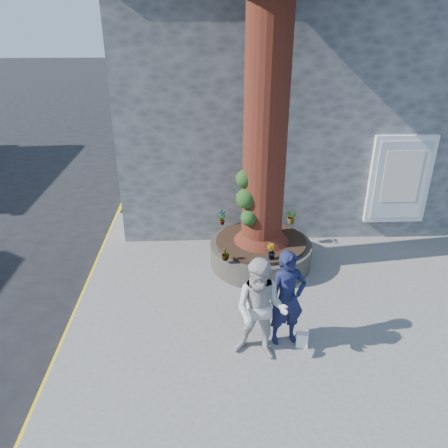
{
  "coord_description": "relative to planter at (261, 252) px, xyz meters",
  "views": [
    {
      "loc": [
        -0.43,
        -6.72,
        5.3
      ],
      "look_at": [
        -0.05,
        1.77,
        1.25
      ],
      "focal_mm": 35.0,
      "sensor_mm": 36.0,
      "label": 1
    }
  ],
  "objects": [
    {
      "name": "plant_b",
      "position": [
        0.1,
        -0.85,
        0.48
      ],
      "size": [
        0.26,
        0.26,
        0.34
      ],
      "primitive_type": "imported",
      "rotation": [
        0.0,
        0.0,
        2.39
      ],
      "color": "gray",
      "rests_on": "planter"
    },
    {
      "name": "woman",
      "position": [
        -0.38,
        -3.03,
        0.62
      ],
      "size": [
        1.06,
        0.94,
        1.83
      ],
      "primitive_type": "imported",
      "rotation": [
        0.0,
        0.0,
        -0.32
      ],
      "color": "beige",
      "rests_on": "pavement"
    },
    {
      "name": "pavement",
      "position": [
        0.7,
        -1.0,
        -0.35
      ],
      "size": [
        9.0,
        8.0,
        0.12
      ],
      "primitive_type": "cube",
      "color": "slate",
      "rests_on": "ground"
    },
    {
      "name": "plant_d",
      "position": [
        0.85,
        0.85,
        0.48
      ],
      "size": [
        0.38,
        0.4,
        0.34
      ],
      "primitive_type": "imported",
      "rotation": [
        0.0,
        0.0,
        5.18
      ],
      "color": "gray",
      "rests_on": "planter"
    },
    {
      "name": "plant_a",
      "position": [
        -0.85,
        0.85,
        0.5
      ],
      "size": [
        0.24,
        0.21,
        0.38
      ],
      "primitive_type": "imported",
      "rotation": [
        0.0,
        0.0,
        0.41
      ],
      "color": "gray",
      "rests_on": "planter"
    },
    {
      "name": "yellow_line",
      "position": [
        -3.85,
        -1.0,
        -0.41
      ],
      "size": [
        0.1,
        30.0,
        0.01
      ],
      "primitive_type": "cube",
      "color": "yellow",
      "rests_on": "ground"
    },
    {
      "name": "man",
      "position": [
        0.11,
        -2.67,
        0.58
      ],
      "size": [
        0.71,
        0.54,
        1.75
      ],
      "primitive_type": "imported",
      "rotation": [
        0.0,
        0.0,
        0.2
      ],
      "color": "#171B3F",
      "rests_on": "pavement"
    },
    {
      "name": "stone_shop",
      "position": [
        1.7,
        5.2,
        2.75
      ],
      "size": [
        10.3,
        8.3,
        6.3
      ],
      "color": "#515356",
      "rests_on": "ground"
    },
    {
      "name": "plant_c",
      "position": [
        -0.85,
        -0.85,
        0.45
      ],
      "size": [
        0.23,
        0.23,
        0.29
      ],
      "primitive_type": "imported",
      "rotation": [
        0.0,
        0.0,
        3.86
      ],
      "color": "gray",
      "rests_on": "planter"
    },
    {
      "name": "planter",
      "position": [
        0.0,
        0.0,
        0.0
      ],
      "size": [
        2.3,
        2.3,
        0.6
      ],
      "color": "black",
      "rests_on": "pavement"
    },
    {
      "name": "ground",
      "position": [
        -0.8,
        -2.0,
        -0.41
      ],
      "size": [
        120.0,
        120.0,
        0.0
      ],
      "primitive_type": "plane",
      "color": "black",
      "rests_on": "ground"
    },
    {
      "name": "shopping_bag",
      "position": [
        0.38,
        -2.86,
        -0.15
      ],
      "size": [
        0.23,
        0.17,
        0.28
      ],
      "primitive_type": "cube",
      "rotation": [
        0.0,
        0.0,
        -0.28
      ],
      "color": "white",
      "rests_on": "pavement"
    }
  ]
}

